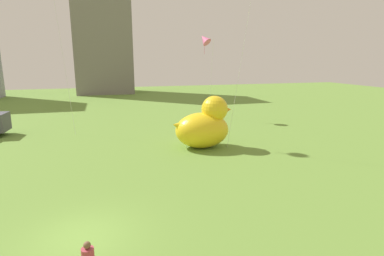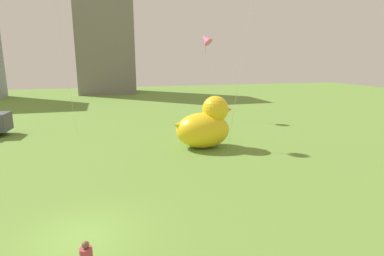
{
  "view_description": "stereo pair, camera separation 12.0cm",
  "coord_description": "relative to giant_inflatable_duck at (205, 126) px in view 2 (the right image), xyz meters",
  "views": [
    {
      "loc": [
        1.13,
        -11.98,
        7.01
      ],
      "look_at": [
        5.72,
        3.74,
        3.37
      ],
      "focal_mm": 28.94,
      "sensor_mm": 36.0,
      "label": 1
    },
    {
      "loc": [
        1.25,
        -12.01,
        7.01
      ],
      "look_at": [
        5.72,
        3.74,
        3.37
      ],
      "focal_mm": 28.94,
      "sensor_mm": 36.0,
      "label": 2
    }
  ],
  "objects": [
    {
      "name": "kite_pink",
      "position": [
        4.09,
        12.36,
        7.52
      ],
      "size": [
        1.83,
        1.9,
        10.1
      ],
      "color": "silver",
      "rests_on": "ground"
    },
    {
      "name": "giant_inflatable_duck",
      "position": [
        0.0,
        0.0,
        0.0
      ],
      "size": [
        5.04,
        3.23,
        4.18
      ],
      "color": "yellow",
      "rests_on": "ground"
    },
    {
      "name": "ground_plane",
      "position": [
        -8.91,
        -11.13,
        -1.78
      ],
      "size": [
        140.0,
        140.0,
        0.0
      ],
      "primitive_type": "plane",
      "color": "olive"
    }
  ]
}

